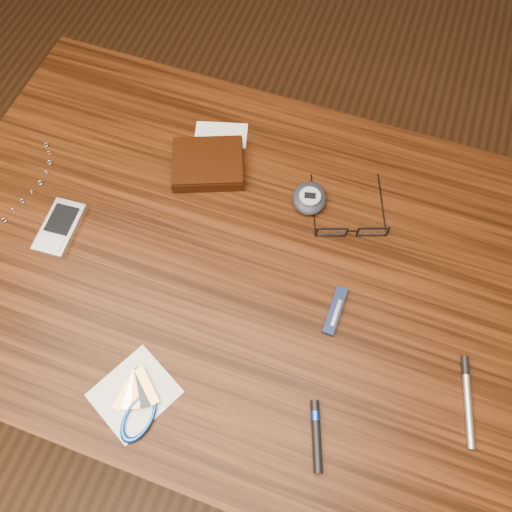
% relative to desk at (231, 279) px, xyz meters
% --- Properties ---
extents(ground, '(3.80, 3.80, 0.00)m').
position_rel_desk_xyz_m(ground, '(0.00, 0.00, -0.65)').
color(ground, '#472814').
rests_on(ground, ground).
extents(desk, '(1.00, 0.70, 0.75)m').
position_rel_desk_xyz_m(desk, '(0.00, 0.00, 0.00)').
color(desk, '#391909').
rests_on(desk, ground).
extents(wallet_and_card, '(0.15, 0.19, 0.03)m').
position_rel_desk_xyz_m(wallet_and_card, '(-0.09, 0.15, 0.12)').
color(wallet_and_card, black).
rests_on(wallet_and_card, desk).
extents(eyeglasses, '(0.15, 0.16, 0.03)m').
position_rel_desk_xyz_m(eyeglasses, '(0.18, 0.11, 0.11)').
color(eyeglasses, black).
rests_on(eyeglasses, desk).
extents(pda_phone, '(0.06, 0.10, 0.02)m').
position_rel_desk_xyz_m(pda_phone, '(-0.28, -0.05, 0.11)').
color(pda_phone, silver).
rests_on(pda_phone, desk).
extents(pedometer, '(0.07, 0.08, 0.03)m').
position_rel_desk_xyz_m(pedometer, '(0.09, 0.14, 0.11)').
color(pedometer, black).
rests_on(pedometer, desk).
extents(notepad_keys, '(0.13, 0.14, 0.01)m').
position_rel_desk_xyz_m(notepad_keys, '(-0.04, -0.27, 0.11)').
color(notepad_keys, silver).
rests_on(notepad_keys, desk).
extents(pocket_knife, '(0.02, 0.08, 0.01)m').
position_rel_desk_xyz_m(pocket_knife, '(0.19, -0.04, 0.11)').
color(pocket_knife, '#0E1D3D').
rests_on(pocket_knife, desk).
extents(silver_pen, '(0.04, 0.13, 0.01)m').
position_rel_desk_xyz_m(silver_pen, '(0.40, -0.09, 0.11)').
color(silver_pen, '#B4B4B9').
rests_on(silver_pen, desk).
extents(black_blue_pen, '(0.04, 0.09, 0.01)m').
position_rel_desk_xyz_m(black_blue_pen, '(0.21, -0.22, 0.11)').
color(black_blue_pen, black).
rests_on(black_blue_pen, desk).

